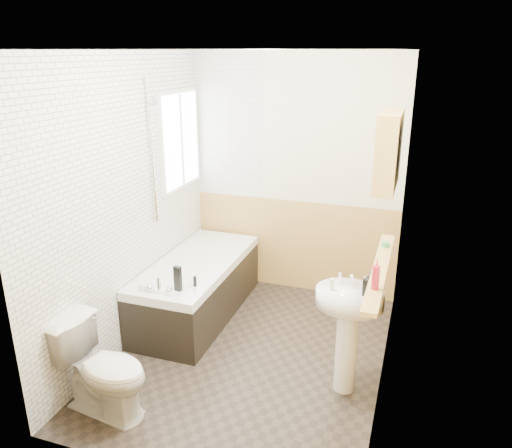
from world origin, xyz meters
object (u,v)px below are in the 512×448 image
(toilet, at_px, (103,369))
(sink, at_px, (348,320))
(bathtub, at_px, (198,286))
(pine_shelf, at_px, (380,269))
(medicine_cabinet, at_px, (388,150))

(toilet, height_order, sink, sink)
(bathtub, xyz_separation_m, toilet, (-0.03, -1.51, 0.05))
(sink, distance_m, pine_shelf, 0.51)
(toilet, distance_m, sink, 1.81)
(toilet, bearing_deg, sink, -55.31)
(medicine_cabinet, bearing_deg, bathtub, 162.11)
(pine_shelf, bearing_deg, bathtub, 156.58)
(bathtub, distance_m, sink, 1.75)
(toilet, relative_size, pine_shelf, 0.54)
(bathtub, distance_m, pine_shelf, 2.08)
(bathtub, relative_size, pine_shelf, 1.24)
(toilet, relative_size, medicine_cabinet, 1.24)
(toilet, xyz_separation_m, medicine_cabinet, (1.77, 0.95, 1.51))
(bathtub, bearing_deg, pine_shelf, -23.42)
(sink, height_order, pine_shelf, pine_shelf)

